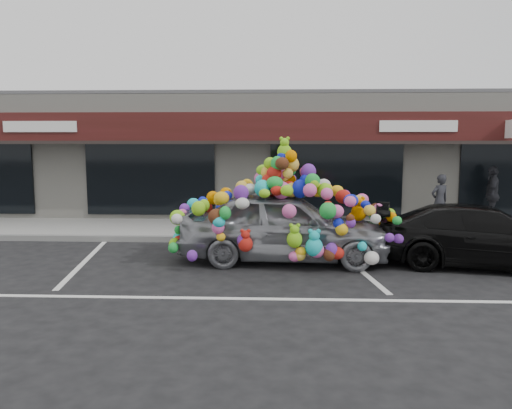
{
  "coord_description": "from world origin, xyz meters",
  "views": [
    {
      "loc": [
        1.1,
        -10.57,
        2.69
      ],
      "look_at": [
        0.6,
        1.4,
        1.16
      ],
      "focal_mm": 35.0,
      "sensor_mm": 36.0,
      "label": 1
    }
  ],
  "objects_px": {
    "toy_car": "(284,218)",
    "black_sedan": "(484,236)",
    "pedestrian_c": "(492,195)",
    "pedestrian_a": "(440,201)"
  },
  "relations": [
    {
      "from": "toy_car",
      "to": "pedestrian_c",
      "type": "height_order",
      "value": "toy_car"
    },
    {
      "from": "pedestrian_a",
      "to": "pedestrian_c",
      "type": "distance_m",
      "value": 1.9
    },
    {
      "from": "black_sedan",
      "to": "pedestrian_a",
      "type": "relative_size",
      "value": 2.89
    },
    {
      "from": "toy_car",
      "to": "pedestrian_a",
      "type": "relative_size",
      "value": 3.2
    },
    {
      "from": "pedestrian_c",
      "to": "toy_car",
      "type": "bearing_deg",
      "value": -32.16
    },
    {
      "from": "toy_car",
      "to": "pedestrian_c",
      "type": "relative_size",
      "value": 2.81
    },
    {
      "from": "pedestrian_a",
      "to": "pedestrian_c",
      "type": "xyz_separation_m",
      "value": [
        1.79,
        0.64,
        0.11
      ]
    },
    {
      "from": "toy_car",
      "to": "black_sedan",
      "type": "distance_m",
      "value": 4.3
    },
    {
      "from": "toy_car",
      "to": "black_sedan",
      "type": "relative_size",
      "value": 1.11
    },
    {
      "from": "toy_car",
      "to": "pedestrian_c",
      "type": "distance_m",
      "value": 7.81
    }
  ]
}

